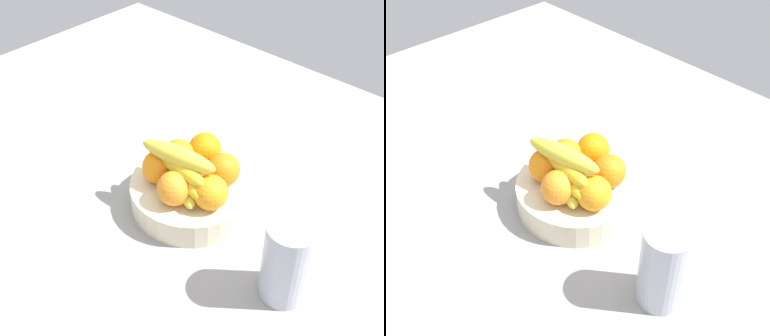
% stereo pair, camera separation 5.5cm
% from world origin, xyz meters
% --- Properties ---
extents(ground_plane, '(1.80, 1.40, 0.03)m').
position_xyz_m(ground_plane, '(0.00, 0.00, -0.01)').
color(ground_plane, gray).
extents(fruit_bowl, '(0.26, 0.26, 0.06)m').
position_xyz_m(fruit_bowl, '(-0.02, -0.01, 0.03)').
color(fruit_bowl, beige).
rests_on(fruit_bowl, ground_plane).
extents(orange_front_left, '(0.07, 0.07, 0.07)m').
position_xyz_m(orange_front_left, '(-0.07, -0.06, 0.09)').
color(orange_front_left, orange).
rests_on(orange_front_left, fruit_bowl).
extents(orange_front_right, '(0.07, 0.07, 0.07)m').
position_xyz_m(orange_front_right, '(0.01, -0.09, 0.09)').
color(orange_front_right, orange).
rests_on(orange_front_right, fruit_bowl).
extents(orange_center, '(0.07, 0.07, 0.07)m').
position_xyz_m(orange_center, '(0.03, -0.03, 0.09)').
color(orange_center, orange).
rests_on(orange_center, fruit_bowl).
extents(orange_back_left, '(0.07, 0.07, 0.07)m').
position_xyz_m(orange_back_left, '(0.03, 0.03, 0.09)').
color(orange_back_left, orange).
rests_on(orange_back_left, fruit_bowl).
extents(orange_back_right, '(0.07, 0.07, 0.07)m').
position_xyz_m(orange_back_right, '(-0.04, 0.05, 0.09)').
color(orange_back_right, orange).
rests_on(orange_back_right, fruit_bowl).
extents(orange_top_stack, '(0.07, 0.07, 0.07)m').
position_xyz_m(orange_top_stack, '(-0.10, 0.01, 0.09)').
color(orange_top_stack, orange).
rests_on(orange_top_stack, fruit_bowl).
extents(banana_bunch, '(0.18, 0.13, 0.11)m').
position_xyz_m(banana_bunch, '(-0.02, 0.01, 0.11)').
color(banana_bunch, gold).
rests_on(banana_bunch, fruit_bowl).
extents(thermos_tumbler, '(0.09, 0.09, 0.17)m').
position_xyz_m(thermos_tumbler, '(-0.30, 0.05, 0.08)').
color(thermos_tumbler, '#B3B9C6').
rests_on(thermos_tumbler, ground_plane).
extents(jar_lid, '(0.08, 0.08, 0.02)m').
position_xyz_m(jar_lid, '(-0.24, -0.12, 0.01)').
color(jar_lid, silver).
rests_on(jar_lid, ground_plane).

